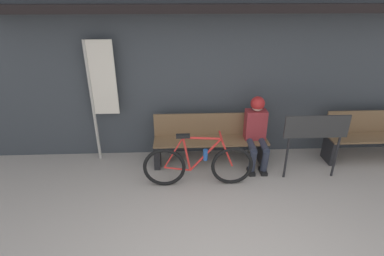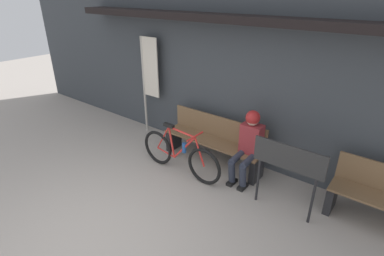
% 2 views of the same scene
% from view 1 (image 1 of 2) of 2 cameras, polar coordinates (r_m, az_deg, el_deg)
% --- Properties ---
extents(storefront_wall, '(12.00, 0.56, 3.20)m').
position_cam_1_polar(storefront_wall, '(5.07, 3.13, 12.51)').
color(storefront_wall, '#3D4247').
rests_on(storefront_wall, ground_plane).
extents(park_bench_near, '(1.90, 0.42, 0.86)m').
position_cam_1_polar(park_bench_near, '(5.09, 3.52, -2.41)').
color(park_bench_near, brown).
rests_on(park_bench_near, ground_plane).
extents(bicycle, '(1.66, 0.40, 0.87)m').
position_cam_1_polar(bicycle, '(4.53, 1.23, -7.04)').
color(bicycle, black).
rests_on(bicycle, ground_plane).
extents(person_seated, '(0.34, 0.59, 1.20)m').
position_cam_1_polar(person_seated, '(5.00, 12.20, 0.08)').
color(person_seated, '#2D3342').
rests_on(person_seated, ground_plane).
extents(park_bench_far, '(1.99, 0.42, 0.86)m').
position_cam_1_polar(park_bench_far, '(6.18, 32.63, -1.40)').
color(park_bench_far, brown).
rests_on(park_bench_far, ground_plane).
extents(banner_pole, '(0.45, 0.05, 2.06)m').
position_cam_1_polar(banner_pole, '(5.08, -17.21, 7.37)').
color(banner_pole, '#B7B2A8').
rests_on(banner_pole, ground_plane).
extents(signboard, '(0.98, 0.04, 1.06)m').
position_cam_1_polar(signboard, '(4.88, 22.56, -0.61)').
color(signboard, '#232326').
rests_on(signboard, ground_plane).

